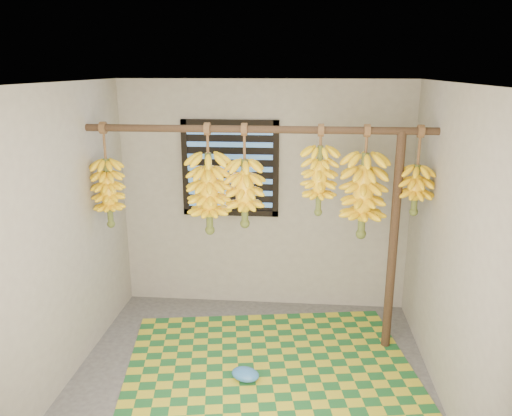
# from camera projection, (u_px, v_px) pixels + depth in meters

# --- Properties ---
(floor) EXTENTS (3.00, 3.00, 0.01)m
(floor) POSITION_uv_depth(u_px,v_px,m) (250.00, 385.00, 4.09)
(floor) COLOR #444444
(floor) RESTS_ON ground
(ceiling) EXTENTS (3.00, 3.00, 0.01)m
(ceiling) POSITION_uv_depth(u_px,v_px,m) (249.00, 83.00, 3.44)
(ceiling) COLOR silver
(ceiling) RESTS_ON wall_back
(wall_back) EXTENTS (3.00, 0.01, 2.40)m
(wall_back) POSITION_uv_depth(u_px,v_px,m) (264.00, 197.00, 5.21)
(wall_back) COLOR gray
(wall_back) RESTS_ON floor
(wall_left) EXTENTS (0.01, 3.00, 2.40)m
(wall_left) POSITION_uv_depth(u_px,v_px,m) (58.00, 241.00, 3.89)
(wall_left) COLOR gray
(wall_left) RESTS_ON floor
(wall_right) EXTENTS (0.01, 3.00, 2.40)m
(wall_right) POSITION_uv_depth(u_px,v_px,m) (455.00, 253.00, 3.64)
(wall_right) COLOR gray
(wall_right) RESTS_ON floor
(window) EXTENTS (1.00, 0.04, 1.00)m
(window) POSITION_uv_depth(u_px,v_px,m) (230.00, 169.00, 5.13)
(window) COLOR black
(window) RESTS_ON wall_back
(hanging_pole) EXTENTS (3.00, 0.06, 0.06)m
(hanging_pole) POSITION_uv_depth(u_px,v_px,m) (258.00, 129.00, 4.22)
(hanging_pole) COLOR #482F1F
(hanging_pole) RESTS_ON wall_left
(support_post) EXTENTS (0.08, 0.08, 2.00)m
(support_post) POSITION_uv_depth(u_px,v_px,m) (393.00, 245.00, 4.39)
(support_post) COLOR #482F1F
(support_post) RESTS_ON floor
(woven_mat) EXTENTS (2.73, 2.32, 0.01)m
(woven_mat) POSITION_uv_depth(u_px,v_px,m) (270.00, 370.00, 4.28)
(woven_mat) COLOR #1A5927
(woven_mat) RESTS_ON floor
(plastic_bag) EXTENTS (0.29, 0.25, 0.10)m
(plastic_bag) POSITION_uv_depth(u_px,v_px,m) (245.00, 374.00, 4.12)
(plastic_bag) COLOR #316EB7
(plastic_bag) RESTS_ON woven_mat
(banana_bunch_a) EXTENTS (0.28, 0.28, 0.95)m
(banana_bunch_a) POSITION_uv_depth(u_px,v_px,m) (108.00, 193.00, 4.49)
(banana_bunch_a) COLOR brown
(banana_bunch_a) RESTS_ON hanging_pole
(banana_bunch_b) EXTENTS (0.36, 0.36, 0.98)m
(banana_bunch_b) POSITION_uv_depth(u_px,v_px,m) (209.00, 193.00, 4.41)
(banana_bunch_b) COLOR brown
(banana_bunch_b) RESTS_ON hanging_pole
(banana_bunch_c) EXTENTS (0.32, 0.32, 0.91)m
(banana_bunch_c) POSITION_uv_depth(u_px,v_px,m) (245.00, 193.00, 4.38)
(banana_bunch_c) COLOR brown
(banana_bunch_c) RESTS_ON hanging_pole
(banana_bunch_d) EXTENTS (0.31, 0.31, 0.79)m
(banana_bunch_d) POSITION_uv_depth(u_px,v_px,m) (319.00, 180.00, 4.29)
(banana_bunch_d) COLOR brown
(banana_bunch_d) RESTS_ON hanging_pole
(banana_bunch_e) EXTENTS (0.38, 0.38, 0.98)m
(banana_bunch_e) POSITION_uv_depth(u_px,v_px,m) (363.00, 195.00, 4.29)
(banana_bunch_e) COLOR brown
(banana_bunch_e) RESTS_ON hanging_pole
(banana_bunch_f) EXTENTS (0.29, 0.29, 0.76)m
(banana_bunch_f) POSITION_uv_depth(u_px,v_px,m) (416.00, 189.00, 4.24)
(banana_bunch_f) COLOR brown
(banana_bunch_f) RESTS_ON hanging_pole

